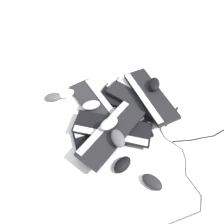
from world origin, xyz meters
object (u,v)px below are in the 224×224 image
keyboard_3 (141,100)px  mouse_6 (123,165)px  keyboard_2 (96,105)px  keyboard_4 (150,95)px  mouse_3 (118,138)px  mouse_4 (155,84)px  mouse_1 (54,97)px  keyboard_6 (111,133)px  mouse_5 (109,124)px  keyboard_5 (112,129)px  keyboard_1 (133,103)px  mouse_2 (91,105)px  mouse_7 (152,182)px  keyboard_0 (113,135)px  mouse_0 (67,94)px

keyboard_3 → mouse_6: 0.44m
keyboard_2 → keyboard_3: size_ratio=1.06×
keyboard_4 → mouse_3: 0.38m
keyboard_2 → mouse_4: (-0.06, 0.37, 0.10)m
mouse_1 → mouse_3: mouse_3 is taller
mouse_1 → mouse_3: size_ratio=1.00×
mouse_1 → keyboard_6: bearing=131.5°
mouse_5 → mouse_6: size_ratio=1.00×
keyboard_5 → keyboard_1: bearing=144.9°
keyboard_3 → mouse_1: 0.56m
keyboard_2 → mouse_4: 0.39m
keyboard_4 → mouse_2: 0.37m
keyboard_2 → keyboard_4: (-0.00, 0.34, 0.06)m
mouse_1 → mouse_7: size_ratio=1.00×
mouse_4 → mouse_6: size_ratio=1.00×
keyboard_5 → mouse_5: bearing=-65.4°
keyboard_6 → mouse_3: (0.06, 0.03, 0.04)m
keyboard_6 → mouse_2: (-0.22, -0.11, -0.02)m
keyboard_3 → keyboard_4: (-0.00, 0.05, 0.03)m
keyboard_2 → keyboard_5: 0.22m
keyboard_0 → mouse_7: (0.29, 0.18, 0.01)m
keyboard_6 → mouse_1: (-0.32, -0.35, -0.05)m
keyboard_6 → mouse_5: bearing=-165.4°
keyboard_3 → keyboard_6: (0.25, -0.20, 0.03)m
keyboard_0 → keyboard_5: bearing=-175.3°
keyboard_2 → mouse_2: size_ratio=4.17×
keyboard_5 → mouse_7: keyboard_5 is taller
mouse_5 → keyboard_3: bearing=-170.7°
keyboard_6 → mouse_4: (-0.31, 0.29, 0.04)m
keyboard_2 → mouse_7: (0.51, 0.27, 0.01)m
keyboard_4 → mouse_4: bearing=151.8°
keyboard_1 → mouse_0: 0.44m
keyboard_4 → mouse_1: keyboard_4 is taller
mouse_0 → keyboard_1: bearing=-31.7°
keyboard_3 → mouse_2: size_ratio=3.95×
mouse_0 → mouse_5: size_ratio=1.00×
mouse_3 → mouse_7: 0.27m
keyboard_5 → mouse_3: mouse_3 is taller
keyboard_0 → keyboard_4: size_ratio=1.00×
keyboard_2 → keyboard_3: keyboard_3 is taller
keyboard_0 → mouse_1: bearing=-129.8°
mouse_3 → mouse_6: mouse_3 is taller
keyboard_1 → mouse_3: bearing=-21.4°
mouse_2 → keyboard_3: bearing=172.3°
mouse_6 → keyboard_4: bearing=-160.2°
keyboard_6 → mouse_1: keyboard_6 is taller
keyboard_1 → mouse_6: size_ratio=4.12×
mouse_3 → mouse_6: bearing=-8.3°
mouse_3 → mouse_5: (-0.09, -0.04, 0.00)m
keyboard_3 → mouse_5: bearing=-45.3°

